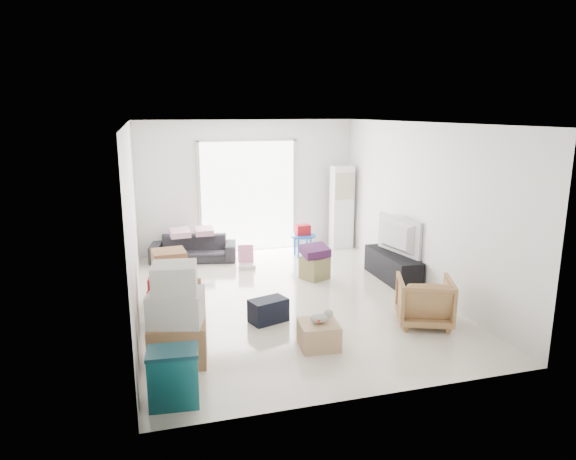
# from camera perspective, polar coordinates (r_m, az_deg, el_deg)

# --- Properties ---
(room_shell) EXTENTS (4.98, 6.48, 3.18)m
(room_shell) POSITION_cam_1_polar(r_m,az_deg,el_deg) (7.78, -0.10, 1.83)
(room_shell) COLOR beige
(room_shell) RESTS_ON ground
(sliding_door) EXTENTS (2.10, 0.04, 2.33)m
(sliding_door) POSITION_cam_1_polar(r_m,az_deg,el_deg) (10.65, -4.46, 4.27)
(sliding_door) COLOR white
(sliding_door) RESTS_ON room_shell
(ac_tower) EXTENTS (0.45, 0.30, 1.75)m
(ac_tower) POSITION_cam_1_polar(r_m,az_deg,el_deg) (10.95, 5.98, 2.53)
(ac_tower) COLOR white
(ac_tower) RESTS_ON room_shell
(tv_console) EXTENTS (0.42, 1.41, 0.47)m
(tv_console) POSITION_cam_1_polar(r_m,az_deg,el_deg) (9.10, 11.53, -4.02)
(tv_console) COLOR black
(tv_console) RESTS_ON room_shell
(television) EXTENTS (0.83, 1.20, 0.14)m
(television) POSITION_cam_1_polar(r_m,az_deg,el_deg) (9.01, 11.62, -2.15)
(television) COLOR black
(television) RESTS_ON tv_console
(sofa) EXTENTS (1.71, 0.79, 0.64)m
(sofa) POSITION_cam_1_polar(r_m,az_deg,el_deg) (10.20, -10.49, -1.58)
(sofa) COLOR #29292F
(sofa) RESTS_ON room_shell
(pillow_left) EXTENTS (0.42, 0.34, 0.12)m
(pillow_left) POSITION_cam_1_polar(r_m,az_deg,el_deg) (10.11, -11.95, 0.45)
(pillow_left) COLOR #F7B4CF
(pillow_left) RESTS_ON sofa
(pillow_right) EXTENTS (0.36, 0.29, 0.12)m
(pillow_right) POSITION_cam_1_polar(r_m,az_deg,el_deg) (10.18, -9.32, 0.65)
(pillow_right) COLOR #F7B4CF
(pillow_right) RESTS_ON sofa
(armchair) EXTENTS (0.91, 0.88, 0.73)m
(armchair) POSITION_cam_1_polar(r_m,az_deg,el_deg) (7.32, 14.93, -7.38)
(armchair) COLOR #AE7E4D
(armchair) RESTS_ON room_shell
(storage_bins) EXTENTS (0.54, 0.40, 0.59)m
(storage_bins) POSITION_cam_1_polar(r_m,az_deg,el_deg) (5.42, -12.59, -15.63)
(storage_bins) COLOR #115559
(storage_bins) RESTS_ON room_shell
(box_stack_a) EXTENTS (0.72, 0.63, 1.20)m
(box_stack_a) POSITION_cam_1_polar(r_m,az_deg,el_deg) (6.12, -12.28, -9.65)
(box_stack_a) COLOR #946943
(box_stack_a) RESTS_ON room_shell
(box_stack_b) EXTENTS (0.65, 0.58, 0.72)m
(box_stack_b) POSITION_cam_1_polar(r_m,az_deg,el_deg) (7.19, -12.78, -7.89)
(box_stack_b) COLOR #946943
(box_stack_b) RESTS_ON room_shell
(box_stack_c) EXTENTS (0.60, 0.52, 0.83)m
(box_stack_c) POSITION_cam_1_polar(r_m,az_deg,el_deg) (8.00, -12.96, -5.20)
(box_stack_c) COLOR #946943
(box_stack_c) RESTS_ON room_shell
(loose_box) EXTENTS (0.49, 0.49, 0.31)m
(loose_box) POSITION_cam_1_polar(r_m,az_deg,el_deg) (8.30, -11.39, -6.26)
(loose_box) COLOR #946943
(loose_box) RESTS_ON room_shell
(duffel_bag) EXTENTS (0.58, 0.45, 0.33)m
(duffel_bag) POSITION_cam_1_polar(r_m,az_deg,el_deg) (7.23, -2.20, -8.92)
(duffel_bag) COLOR black
(duffel_bag) RESTS_ON room_shell
(ottoman) EXTENTS (0.53, 0.53, 0.40)m
(ottoman) POSITION_cam_1_polar(r_m,az_deg,el_deg) (8.99, 2.98, -4.21)
(ottoman) COLOR #8B8551
(ottoman) RESTS_ON room_shell
(blanket) EXTENTS (0.46, 0.46, 0.14)m
(blanket) POSITION_cam_1_polar(r_m,az_deg,el_deg) (8.91, 3.00, -2.56)
(blanket) COLOR #471E4C
(blanket) RESTS_ON ottoman
(kids_table) EXTENTS (0.52, 0.52, 0.65)m
(kids_table) POSITION_cam_1_polar(r_m,az_deg,el_deg) (10.29, 1.65, -0.43)
(kids_table) COLOR blue
(kids_table) RESTS_ON room_shell
(toy_walker) EXTENTS (0.37, 0.34, 0.42)m
(toy_walker) POSITION_cam_1_polar(r_m,az_deg,el_deg) (9.67, -4.62, -3.49)
(toy_walker) COLOR silver
(toy_walker) RESTS_ON room_shell
(wood_crate) EXTENTS (0.52, 0.52, 0.32)m
(wood_crate) POSITION_cam_1_polar(r_m,az_deg,el_deg) (6.51, 3.44, -11.53)
(wood_crate) COLOR tan
(wood_crate) RESTS_ON room_shell
(plush_bunny) EXTENTS (0.31, 0.19, 0.16)m
(plush_bunny) POSITION_cam_1_polar(r_m,az_deg,el_deg) (6.44, 3.74, -9.61)
(plush_bunny) COLOR #B2ADA8
(plush_bunny) RESTS_ON wood_crate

